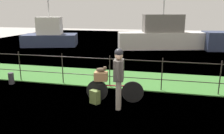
# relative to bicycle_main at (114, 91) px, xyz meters

# --- Properties ---
(ground_plane) EXTENTS (60.00, 60.00, 0.00)m
(ground_plane) POSITION_rel_bicycle_main_xyz_m (-0.44, -0.94, -0.34)
(ground_plane) COLOR #9E9993
(grass_strip) EXTENTS (27.00, 2.40, 0.03)m
(grass_strip) POSITION_rel_bicycle_main_xyz_m (-0.44, 2.30, -0.33)
(grass_strip) COLOR #38702D
(grass_strip) RESTS_ON ground
(harbor_water) EXTENTS (30.00, 30.00, 0.00)m
(harbor_water) POSITION_rel_bicycle_main_xyz_m (-0.44, 10.57, -0.34)
(harbor_water) COLOR slate
(harbor_water) RESTS_ON ground
(iron_fence) EXTENTS (18.04, 0.04, 1.14)m
(iron_fence) POSITION_rel_bicycle_main_xyz_m (-0.44, 1.27, 0.32)
(iron_fence) COLOR #28231E
(iron_fence) RESTS_ON ground
(bicycle_main) EXTENTS (1.69, 0.27, 0.65)m
(bicycle_main) POSITION_rel_bicycle_main_xyz_m (0.00, 0.00, 0.00)
(bicycle_main) COLOR black
(bicycle_main) RESTS_ON ground
(wooden_crate) EXTENTS (0.41, 0.30, 0.26)m
(wooden_crate) POSITION_rel_bicycle_main_xyz_m (-0.39, -0.05, 0.43)
(wooden_crate) COLOR olive
(wooden_crate) RESTS_ON bicycle_main
(terrier_dog) EXTENTS (0.32, 0.17, 0.18)m
(terrier_dog) POSITION_rel_bicycle_main_xyz_m (-0.36, -0.04, 0.64)
(terrier_dog) COLOR #4C3D2D
(terrier_dog) RESTS_ON wooden_crate
(cyclist_person) EXTENTS (0.30, 0.54, 1.68)m
(cyclist_person) POSITION_rel_bicycle_main_xyz_m (0.22, -0.43, 0.66)
(cyclist_person) COLOR gray
(cyclist_person) RESTS_ON ground
(backpack_on_paving) EXTENTS (0.33, 0.28, 0.40)m
(backpack_on_paving) POSITION_rel_bicycle_main_xyz_m (-0.52, -0.26, -0.14)
(backpack_on_paving) COLOR olive
(backpack_on_paving) RESTS_ON ground
(mooring_bollard) EXTENTS (0.20, 0.20, 0.43)m
(mooring_bollard) POSITION_rel_bicycle_main_xyz_m (-4.09, 0.77, -0.13)
(mooring_bollard) COLOR #38383D
(mooring_bollard) RESTS_ON ground
(moored_boat_near) EXTENTS (6.62, 3.33, 4.06)m
(moored_boat_near) POSITION_rel_bicycle_main_xyz_m (1.26, 10.58, 0.56)
(moored_boat_near) COLOR silver
(moored_boat_near) RESTS_ON ground
(moored_boat_mid) EXTENTS (4.58, 3.33, 3.85)m
(moored_boat_mid) POSITION_rel_bicycle_main_xyz_m (-7.45, 10.03, 0.47)
(moored_boat_mid) COLOR #2D3856
(moored_boat_mid) RESTS_ON ground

